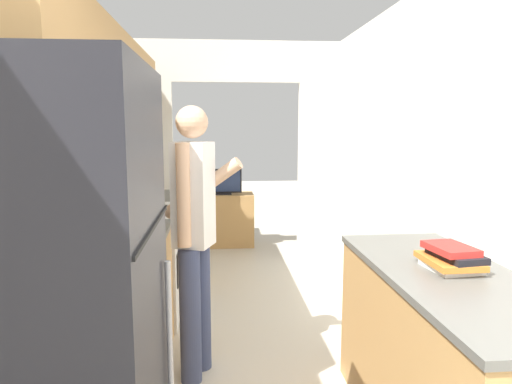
# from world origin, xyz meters

# --- Properties ---
(wall_left) EXTENTS (0.38, 6.62, 2.50)m
(wall_left) POSITION_xyz_m (-1.11, 1.87, 1.51)
(wall_left) COLOR silver
(wall_left) RESTS_ON ground_plane
(wall_right) EXTENTS (0.06, 6.62, 2.50)m
(wall_right) POSITION_xyz_m (1.19, 1.51, 1.25)
(wall_right) COLOR silver
(wall_right) RESTS_ON ground_plane
(wall_far_with_doorway) EXTENTS (2.72, 0.06, 2.50)m
(wall_far_with_doorway) POSITION_xyz_m (0.00, 4.25, 1.42)
(wall_far_with_doorway) COLOR silver
(wall_far_with_doorway) RESTS_ON ground_plane
(counter_left) EXTENTS (0.62, 3.14, 0.90)m
(counter_left) POSITION_xyz_m (-0.86, 2.26, 0.45)
(counter_left) COLOR #B2844C
(counter_left) RESTS_ON ground_plane
(counter_right) EXTENTS (0.62, 1.54, 0.90)m
(counter_right) POSITION_xyz_m (0.86, 1.01, 0.45)
(counter_right) COLOR #B2844C
(counter_right) RESTS_ON ground_plane
(refrigerator) EXTENTS (0.77, 0.71, 1.76)m
(refrigerator) POSITION_xyz_m (-0.79, 0.46, 0.88)
(refrigerator) COLOR black
(refrigerator) RESTS_ON ground_plane
(range_oven) EXTENTS (0.66, 0.78, 1.04)m
(range_oven) POSITION_xyz_m (-0.85, 2.77, 0.45)
(range_oven) COLOR white
(range_oven) RESTS_ON ground_plane
(person) EXTENTS (0.53, 0.45, 1.69)m
(person) POSITION_xyz_m (-0.37, 1.81, 0.91)
(person) COLOR #384266
(person) RESTS_ON ground_plane
(book_stack) EXTENTS (0.24, 0.30, 0.12)m
(book_stack) POSITION_xyz_m (0.88, 1.07, 0.95)
(book_stack) COLOR white
(book_stack) RESTS_ON counter_right
(tv_cabinet) EXTENTS (0.79, 0.42, 0.69)m
(tv_cabinet) POSITION_xyz_m (-0.15, 5.00, 0.34)
(tv_cabinet) COLOR #B2844C
(tv_cabinet) RESTS_ON ground_plane
(television) EXTENTS (0.48, 0.16, 0.33)m
(television) POSITION_xyz_m (-0.15, 4.96, 0.85)
(television) COLOR black
(television) RESTS_ON tv_cabinet
(knife) EXTENTS (0.04, 0.29, 0.02)m
(knife) POSITION_xyz_m (-0.88, 3.24, 0.90)
(knife) COLOR #B7B7BC
(knife) RESTS_ON counter_left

